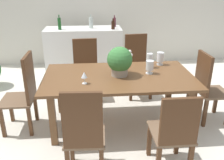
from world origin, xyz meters
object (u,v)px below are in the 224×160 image
object	(u,v)px
chair_near_left	(84,133)
chair_head_end	(24,90)
crystal_vase_right	(150,66)
kitchen_counter	(84,51)
crystal_vase_center_near	(150,60)
wine_glass	(84,75)
flower_centerpiece	(120,61)
wine_bottle_amber	(113,25)
chair_far_left	(86,66)
dining_table	(119,81)
chair_near_right	(174,132)
wine_bottle_clear	(91,23)
crystal_vase_left	(160,58)
chair_foot_end	(207,85)
wine_bottle_tall	(59,24)
chair_far_right	(137,63)
wine_bottle_green	(114,22)

from	to	relation	value
chair_near_left	chair_head_end	xyz separation A→B (m)	(-0.79, 1.00, 0.02)
crystal_vase_right	kitchen_counter	xyz separation A→B (m)	(-0.92, 2.07, -0.35)
crystal_vase_center_near	wine_glass	bearing A→B (deg)	-150.99
flower_centerpiece	crystal_vase_right	size ratio (longest dim) A/B	2.13
flower_centerpiece	wine_bottle_amber	xyz separation A→B (m)	(0.09, 1.94, 0.12)
chair_far_left	dining_table	bearing A→B (deg)	-69.91
chair_far_left	flower_centerpiece	distance (m)	1.18
chair_head_end	kitchen_counter	bearing A→B (deg)	160.80
chair_near_right	wine_bottle_clear	world-z (taller)	wine_bottle_clear
crystal_vase_left	wine_bottle_amber	bearing A→B (deg)	109.39
chair_foot_end	chair_far_left	size ratio (longest dim) A/B	1.03
crystal_vase_center_near	wine_bottle_tall	xyz separation A→B (m)	(-1.43, 1.72, 0.24)
chair_near_right	wine_glass	distance (m)	1.22
chair_far_left	crystal_vase_center_near	world-z (taller)	chair_far_left
chair_far_right	crystal_vase_right	bearing A→B (deg)	-95.88
wine_bottle_amber	wine_bottle_green	xyz separation A→B (m)	(0.05, 0.26, 0.01)
chair_near_left	wine_glass	bearing A→B (deg)	-87.51
chair_foot_end	wine_bottle_tall	distance (m)	3.02
chair_near_left	flower_centerpiece	distance (m)	1.18
chair_head_end	wine_bottle_green	distance (m)	2.66
chair_foot_end	crystal_vase_center_near	bearing A→B (deg)	69.61
dining_table	wine_bottle_tall	distance (m)	2.26
chair_near_right	wine_bottle_amber	world-z (taller)	wine_bottle_amber
chair_near_left	kitchen_counter	bearing A→B (deg)	-86.29
wine_bottle_green	crystal_vase_left	bearing A→B (deg)	-74.70
kitchen_counter	wine_bottle_amber	world-z (taller)	wine_bottle_amber
crystal_vase_center_near	dining_table	bearing A→B (deg)	-149.49
crystal_vase_left	crystal_vase_center_near	bearing A→B (deg)	-150.35
chair_far_left	crystal_vase_left	bearing A→B (deg)	-33.60
chair_near_right	crystal_vase_right	world-z (taller)	chair_near_right
chair_far_right	chair_head_end	bearing A→B (deg)	-153.63
wine_bottle_amber	chair_near_left	bearing A→B (deg)	-100.56
wine_bottle_green	crystal_vase_right	bearing A→B (deg)	-83.10
chair_near_left	chair_far_left	distance (m)	2.02
wine_glass	kitchen_counter	size ratio (longest dim) A/B	0.10
chair_head_end	crystal_vase_left	world-z (taller)	chair_head_end
dining_table	chair_near_left	world-z (taller)	chair_near_left
crystal_vase_left	wine_bottle_green	size ratio (longest dim) A/B	0.80
crystal_vase_right	chair_far_right	bearing A→B (deg)	89.21
wine_bottle_amber	wine_bottle_clear	bearing A→B (deg)	160.43
crystal_vase_left	wine_bottle_tall	distance (m)	2.30
dining_table	chair_far_right	size ratio (longest dim) A/B	1.89
wine_bottle_amber	wine_bottle_clear	distance (m)	0.47
dining_table	wine_glass	size ratio (longest dim) A/B	13.00
chair_foot_end	chair_far_right	world-z (taller)	chair_far_right
flower_centerpiece	wine_bottle_amber	world-z (taller)	wine_bottle_amber
crystal_vase_center_near	wine_glass	xyz separation A→B (m)	(-0.92, -0.51, -0.01)
wine_bottle_clear	wine_bottle_green	bearing A→B (deg)	12.11
chair_foot_end	flower_centerpiece	distance (m)	1.29
crystal_vase_right	wine_glass	world-z (taller)	crystal_vase_right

